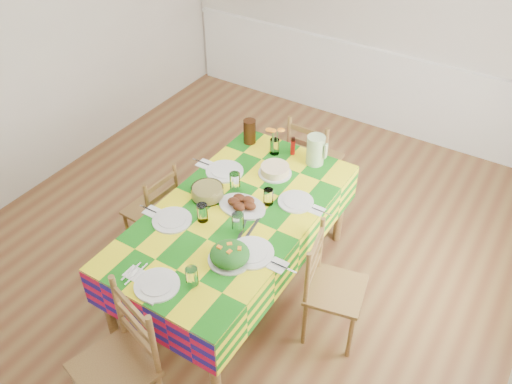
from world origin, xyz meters
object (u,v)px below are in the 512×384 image
chair_near (120,365)px  chair_right (330,288)px  chair_left (155,211)px  dining_table (235,221)px  meat_platter (242,204)px  chair_far (312,161)px  tea_pitcher (250,131)px  green_pitcher (315,150)px

chair_near → chair_right: bearing=74.0°
chair_left → dining_table: bearing=93.9°
meat_platter → dining_table: bearing=-102.9°
meat_platter → chair_right: chair_right is taller
chair_far → chair_near: bearing=90.8°
dining_table → chair_left: chair_left is taller
meat_platter → tea_pitcher: (-0.42, 0.75, 0.08)m
meat_platter → chair_right: 0.87m
chair_near → chair_left: chair_near is taller
chair_far → chair_right: chair_far is taller
chair_near → chair_far: size_ratio=1.07×
chair_far → meat_platter: bearing=91.3°
tea_pitcher → chair_far: (0.40, 0.44, -0.42)m
chair_far → tea_pitcher: bearing=48.3°
chair_far → chair_right: 1.51m
green_pitcher → tea_pitcher: (-0.61, -0.03, -0.02)m
dining_table → chair_right: chair_right is taller
chair_far → green_pitcher: bearing=117.5°
dining_table → green_pitcher: bearing=76.2°
meat_platter → chair_near: (-0.00, -1.34, -0.31)m
dining_table → chair_far: 1.29m
chair_near → chair_far: chair_near is taller
chair_right → meat_platter: bearing=71.6°
meat_platter → chair_near: bearing=-90.2°
meat_platter → tea_pitcher: tea_pitcher is taller
green_pitcher → tea_pitcher: green_pitcher is taller
dining_table → chair_far: chair_far is taller
tea_pitcher → chair_near: chair_near is taller
chair_left → tea_pitcher: bearing=157.5°
dining_table → meat_platter: bearing=77.1°
chair_far → chair_left: bearing=58.1°
dining_table → chair_far: (-0.00, 1.27, -0.23)m
chair_left → chair_far: bearing=151.2°
tea_pitcher → chair_right: (1.20, -0.84, -0.43)m
green_pitcher → chair_near: (-0.20, -2.12, -0.40)m
chair_far → chair_right: bearing=122.7°
meat_platter → chair_far: size_ratio=0.39×
tea_pitcher → chair_right: tea_pitcher is taller
chair_left → chair_near: bearing=36.7°
chair_right → chair_far: bearing=20.0°
chair_near → green_pitcher: bearing=100.9°
green_pitcher → chair_near: size_ratio=0.24×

